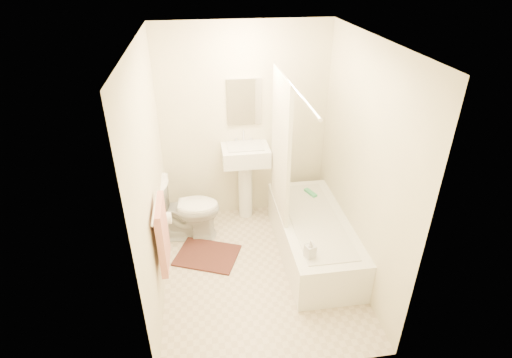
{
  "coord_description": "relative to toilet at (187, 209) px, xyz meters",
  "views": [
    {
      "loc": [
        -0.52,
        -3.24,
        3.0
      ],
      "look_at": [
        0.0,
        0.25,
        1.0
      ],
      "focal_mm": 28.0,
      "sensor_mm": 36.0,
      "label": 1
    }
  ],
  "objects": [
    {
      "name": "floor",
      "position": [
        0.75,
        -0.75,
        -0.38
      ],
      "size": [
        2.4,
        2.4,
        0.0
      ],
      "primitive_type": "plane",
      "color": "beige",
      "rests_on": "ground"
    },
    {
      "name": "ceiling",
      "position": [
        0.75,
        -0.75,
        2.02
      ],
      "size": [
        2.4,
        2.4,
        0.0
      ],
      "primitive_type": "plane",
      "color": "white",
      "rests_on": "ground"
    },
    {
      "name": "wall_back",
      "position": [
        0.75,
        0.45,
        0.82
      ],
      "size": [
        2.0,
        0.02,
        2.4
      ],
      "primitive_type": "cube",
      "color": "beige",
      "rests_on": "ground"
    },
    {
      "name": "wall_left",
      "position": [
        -0.25,
        -0.75,
        0.82
      ],
      "size": [
        0.02,
        2.4,
        2.4
      ],
      "primitive_type": "cube",
      "color": "beige",
      "rests_on": "ground"
    },
    {
      "name": "wall_right",
      "position": [
        1.75,
        -0.75,
        0.82
      ],
      "size": [
        0.02,
        2.4,
        2.4
      ],
      "primitive_type": "cube",
      "color": "beige",
      "rests_on": "ground"
    },
    {
      "name": "mirror",
      "position": [
        0.75,
        0.43,
        1.12
      ],
      "size": [
        0.4,
        0.03,
        0.55
      ],
      "primitive_type": "cube",
      "color": "white",
      "rests_on": "wall_back"
    },
    {
      "name": "curtain_rod",
      "position": [
        1.05,
        -0.65,
        1.62
      ],
      "size": [
        0.03,
        1.7,
        0.03
      ],
      "primitive_type": "cylinder",
      "rotation": [
        1.57,
        0.0,
        0.0
      ],
      "color": "silver",
      "rests_on": "wall_back"
    },
    {
      "name": "shower_curtain",
      "position": [
        1.05,
        -0.25,
        0.84
      ],
      "size": [
        0.04,
        0.8,
        1.55
      ],
      "primitive_type": "cube",
      "color": "silver",
      "rests_on": "curtain_rod"
    },
    {
      "name": "towel_bar",
      "position": [
        -0.21,
        -1.0,
        0.72
      ],
      "size": [
        0.02,
        0.6,
        0.02
      ],
      "primitive_type": "cylinder",
      "rotation": [
        1.57,
        0.0,
        0.0
      ],
      "color": "silver",
      "rests_on": "wall_left"
    },
    {
      "name": "towel",
      "position": [
        -0.18,
        -1.0,
        0.4
      ],
      "size": [
        0.06,
        0.45,
        0.66
      ],
      "primitive_type": "cube",
      "color": "#CC7266",
      "rests_on": "towel_bar"
    },
    {
      "name": "toilet_paper",
      "position": [
        -0.18,
        -0.63,
        0.32
      ],
      "size": [
        0.11,
        0.12,
        0.12
      ],
      "primitive_type": "cylinder",
      "rotation": [
        0.0,
        1.57,
        0.0
      ],
      "color": "white",
      "rests_on": "wall_left"
    },
    {
      "name": "toilet",
      "position": [
        0.0,
        0.0,
        0.0
      ],
      "size": [
        0.81,
        0.5,
        0.77
      ],
      "primitive_type": "imported",
      "rotation": [
        0.0,
        0.0,
        1.49
      ],
      "color": "white",
      "rests_on": "floor"
    },
    {
      "name": "sink",
      "position": [
        0.74,
        0.31,
        0.16
      ],
      "size": [
        0.56,
        0.45,
        1.09
      ],
      "primitive_type": null,
      "rotation": [
        0.0,
        0.0,
        0.0
      ],
      "color": "white",
      "rests_on": "floor"
    },
    {
      "name": "bathtub",
      "position": [
        1.39,
        -0.54,
        -0.15
      ],
      "size": [
        0.73,
        1.66,
        0.47
      ],
      "primitive_type": null,
      "color": "white",
      "rests_on": "floor"
    },
    {
      "name": "bath_mat",
      "position": [
        0.2,
        -0.43,
        -0.37
      ],
      "size": [
        0.81,
        0.72,
        0.02
      ],
      "primitive_type": "cube",
      "rotation": [
        0.0,
        0.0,
        -0.38
      ],
      "color": "#502720",
      "rests_on": "floor"
    },
    {
      "name": "soap_bottle",
      "position": [
        1.17,
        -1.14,
        0.18
      ],
      "size": [
        0.12,
        0.12,
        0.2
      ],
      "primitive_type": "imported",
      "rotation": [
        0.0,
        0.0,
        0.34
      ],
      "color": "white",
      "rests_on": "bathtub"
    },
    {
      "name": "scrub_brush",
      "position": [
        1.48,
        -0.03,
        0.1
      ],
      "size": [
        0.13,
        0.2,
        0.04
      ],
      "primitive_type": "cube",
      "rotation": [
        0.0,
        0.0,
        0.38
      ],
      "color": "#43B271",
      "rests_on": "bathtub"
    }
  ]
}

